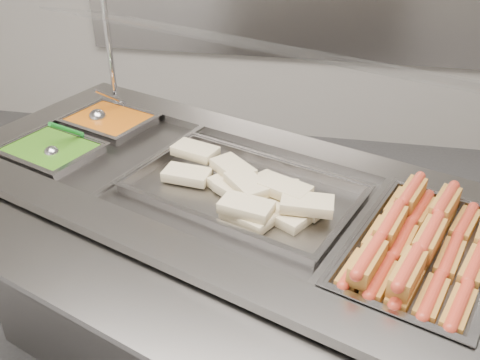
% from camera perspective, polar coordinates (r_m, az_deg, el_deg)
% --- Properties ---
extents(steam_counter, '(2.04, 1.46, 0.89)m').
position_cam_1_polar(steam_counter, '(1.95, -1.26, -11.46)').
color(steam_counter, slate).
rests_on(steam_counter, ground).
extents(tray_rail, '(1.76, 0.97, 0.05)m').
position_cam_1_polar(tray_rail, '(1.40, -13.19, -11.19)').
color(tray_rail, gray).
rests_on(tray_rail, steam_counter).
extents(sneeze_guard, '(1.63, 0.87, 0.44)m').
position_cam_1_polar(sneeze_guard, '(1.69, 2.56, 13.66)').
color(sneeze_guard, silver).
rests_on(sneeze_guard, steam_counter).
extents(pan_hotdogs, '(0.52, 0.63, 0.10)m').
position_cam_1_polar(pan_hotdogs, '(1.51, 18.89, -8.10)').
color(pan_hotdogs, gray).
rests_on(pan_hotdogs, steam_counter).
extents(pan_wraps, '(0.78, 0.62, 0.07)m').
position_cam_1_polar(pan_wraps, '(1.66, 0.29, -1.53)').
color(pan_wraps, gray).
rests_on(pan_wraps, steam_counter).
extents(pan_beans, '(0.37, 0.33, 0.10)m').
position_cam_1_polar(pan_beans, '(2.16, -13.67, 5.38)').
color(pan_beans, gray).
rests_on(pan_beans, steam_counter).
extents(pan_peas, '(0.37, 0.33, 0.10)m').
position_cam_1_polar(pan_peas, '(2.00, -19.37, 2.16)').
color(pan_peas, gray).
rests_on(pan_peas, steam_counter).
extents(hotdogs_in_buns, '(0.46, 0.58, 0.12)m').
position_cam_1_polar(hotdogs_in_buns, '(1.49, 18.67, -6.60)').
color(hotdogs_in_buns, '#A66622').
rests_on(hotdogs_in_buns, pan_hotdogs).
extents(tortilla_wraps, '(0.55, 0.43, 0.07)m').
position_cam_1_polar(tortilla_wraps, '(1.62, 1.35, -1.04)').
color(tortilla_wraps, beige).
rests_on(tortilla_wraps, pan_wraps).
extents(ladle, '(0.10, 0.18, 0.15)m').
position_cam_1_polar(ladle, '(2.16, -14.85, 6.58)').
color(ladle, silver).
rests_on(ladle, pan_beans).
extents(serving_spoon, '(0.09, 0.17, 0.14)m').
position_cam_1_polar(serving_spoon, '(1.95, -19.16, 3.14)').
color(serving_spoon, silver).
rests_on(serving_spoon, pan_peas).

